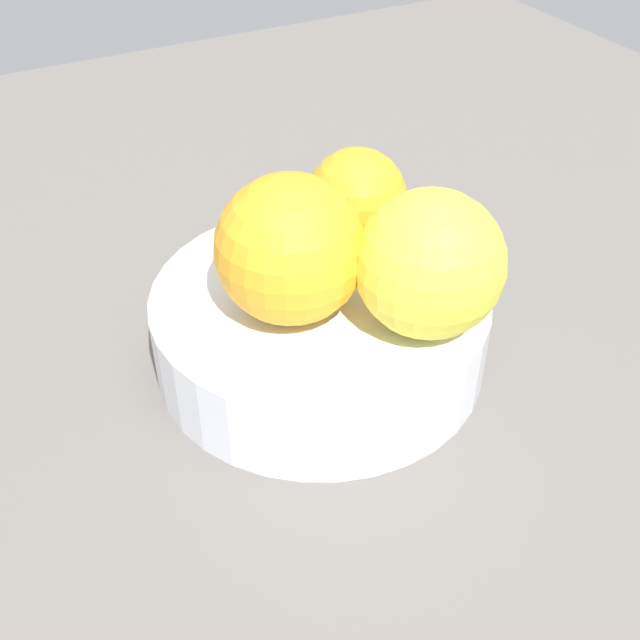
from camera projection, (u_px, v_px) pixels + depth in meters
The scene contains 5 objects.
ground_plane at pixel (320, 370), 48.68cm from camera, with size 110.00×110.00×2.00cm, color #66605B.
fruit_bowl at pixel (320, 328), 46.61cm from camera, with size 19.33×19.33×4.87cm.
orange_in_bowl_0 at pixel (430, 264), 40.42cm from camera, with size 7.80×7.80×7.80cm, color yellow.
orange_in_bowl_1 at pixel (290, 249), 41.27cm from camera, with size 8.03×8.03×8.03cm, color #F9A823.
orange_in_bowl_2 at pixel (357, 198), 47.42cm from camera, with size 6.00×6.00×6.00cm, color #F9A823.
Camera 1 is at (16.92, 31.90, 31.78)cm, focal length 44.70 mm.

